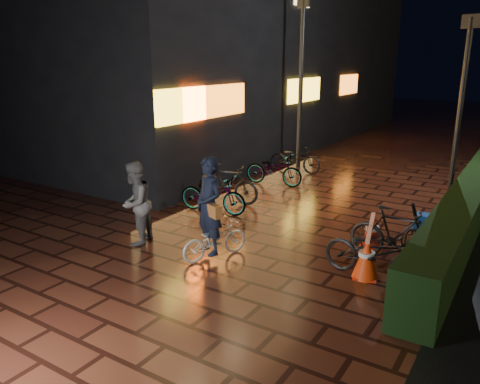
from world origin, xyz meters
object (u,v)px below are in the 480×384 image
Objects in this scene: cyclist at (212,222)px; traffic_barrier at (369,244)px; cart_assembly at (425,223)px; bystander_person at (135,203)px.

cyclist is 3.04m from traffic_barrier.
cart_assembly is at bearing 62.03° from traffic_barrier.
traffic_barrier is 1.54m from cart_assembly.
cyclist reaches higher than traffic_barrier.
cyclist is 1.10× the size of traffic_barrier.
bystander_person is at bearing -173.78° from cyclist.
traffic_barrier is (4.45, 1.66, -0.50)m from bystander_person.
traffic_barrier is at bearing -117.97° from cart_assembly.
bystander_person is 0.86× the size of cyclist.
cart_assembly is at bearing 40.06° from cyclist.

